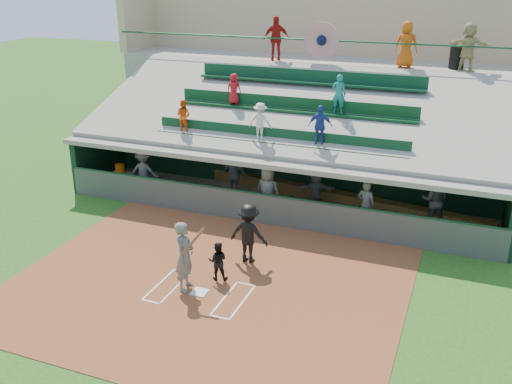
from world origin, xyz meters
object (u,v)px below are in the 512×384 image
at_px(white_table, 121,181).
at_px(catcher, 218,261).
at_px(batter_at_plate, 185,256).
at_px(water_cooler, 120,169).
at_px(trash_bin, 457,58).
at_px(home_plate, 200,292).

bearing_deg(white_table, catcher, -52.77).
relative_size(batter_at_plate, white_table, 2.61).
bearing_deg(water_cooler, white_table, -53.78).
bearing_deg(trash_bin, water_cooler, -150.91).
xyz_separation_m(home_plate, white_table, (-6.55, 5.99, 0.34)).
relative_size(catcher, white_table, 1.50).
bearing_deg(home_plate, water_cooler, 137.46).
xyz_separation_m(white_table, trash_bin, (12.04, 6.79, 4.67)).
bearing_deg(batter_at_plate, white_table, 135.88).
distance_m(batter_at_plate, trash_bin, 14.58).
bearing_deg(water_cooler, catcher, -37.41).
relative_size(home_plate, white_table, 0.56).
bearing_deg(home_plate, white_table, 137.56).
distance_m(home_plate, batter_at_plate, 1.11).
relative_size(white_table, water_cooler, 2.08).
xyz_separation_m(catcher, water_cooler, (-6.75, 5.16, 0.30)).
bearing_deg(batter_at_plate, catcher, 52.32).
bearing_deg(home_plate, catcher, 80.03).
bearing_deg(catcher, batter_at_plate, 33.66).
distance_m(home_plate, catcher, 1.06).
bearing_deg(batter_at_plate, trash_bin, 64.86).
bearing_deg(batter_at_plate, water_cooler, 135.79).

